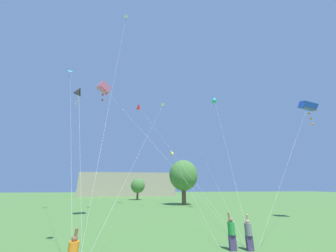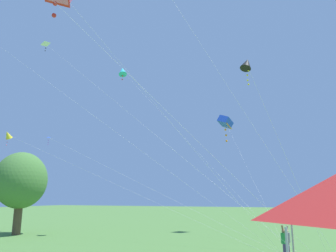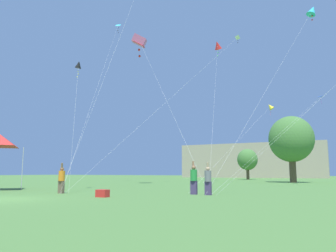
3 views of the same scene
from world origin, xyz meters
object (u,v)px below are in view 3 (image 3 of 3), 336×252
person_grey_shirt (208,179)px  kite_white_delta_4 (235,40)px  kite_cyan_delta_5 (118,27)px  kite_blue_delta_6 (319,99)px  person_orange_shirt (62,179)px  kite_red_diamond_7 (218,45)px  kite_cyan_diamond_10 (312,11)px  kite_pink_box_1 (139,41)px  kite_yellow_diamond_2 (270,107)px  cooler_box (103,193)px  person_green_shirt (194,178)px  kite_black_diamond_9 (79,65)px

person_grey_shirt → kite_white_delta_4: size_ratio=0.08×
kite_cyan_delta_5 → kite_blue_delta_6: kite_cyan_delta_5 is taller
person_orange_shirt → kite_red_diamond_7: kite_red_diamond_7 is taller
kite_red_diamond_7 → kite_white_delta_4: bearing=-58.0°
person_orange_shirt → kite_cyan_delta_5: kite_cyan_delta_5 is taller
kite_white_delta_4 → kite_cyan_diamond_10: bearing=-16.9°
kite_pink_box_1 → kite_yellow_diamond_2: size_ratio=0.63×
kite_white_delta_4 → kite_blue_delta_6: size_ratio=0.86×
cooler_box → kite_cyan_diamond_10: (9.58, 19.38, 16.52)m
kite_red_diamond_7 → kite_cyan_diamond_10: bearing=-36.5°
cooler_box → kite_pink_box_1: 21.32m
person_grey_shirt → kite_pink_box_1: bearing=-162.3°
cooler_box → kite_white_delta_4: size_ratio=0.03×
cooler_box → kite_red_diamond_7: size_ratio=0.02×
kite_white_delta_4 → kite_cyan_diamond_10: size_ratio=1.24×
person_orange_shirt → kite_pink_box_1: 19.06m
kite_yellow_diamond_2 → kite_blue_delta_6: size_ratio=0.98×
person_green_shirt → kite_cyan_delta_5: kite_cyan_delta_5 is taller
kite_blue_delta_6 → person_orange_shirt: bearing=-116.9°
person_green_shirt → kite_pink_box_1: bearing=-11.9°
person_green_shirt → kite_cyan_delta_5: size_ratio=0.09×
kite_white_delta_4 → kite_red_diamond_7: kite_red_diamond_7 is taller
person_green_shirt → kite_black_diamond_9: (-9.20, 0.46, 8.14)m
person_orange_shirt → kite_yellow_diamond_2: bearing=152.3°
person_grey_shirt → kite_yellow_diamond_2: (-0.38, 24.71, 8.54)m
cooler_box → kite_blue_delta_6: 30.93m
kite_cyan_delta_5 → kite_white_delta_4: bearing=11.9°
kite_pink_box_1 → kite_black_diamond_9: bearing=-85.1°
kite_pink_box_1 → kite_cyan_diamond_10: kite_cyan_diamond_10 is taller
kite_yellow_diamond_2 → kite_red_diamond_7: 11.51m
kite_white_delta_4 → kite_cyan_diamond_10: (8.25, -2.50, 0.48)m
person_grey_shirt → kite_pink_box_1: size_ratio=0.11×
cooler_box → kite_yellow_diamond_2: (3.87, 28.44, 9.21)m
person_grey_shirt → kite_white_delta_4: bearing=160.4°
kite_pink_box_1 → kite_white_delta_4: bearing=44.1°
kite_black_diamond_9 → kite_white_delta_4: bearing=67.7°
cooler_box → kite_black_diamond_9: kite_black_diamond_9 is taller
person_orange_shirt → kite_white_delta_4: kite_white_delta_4 is taller
kite_yellow_diamond_2 → kite_white_delta_4: 9.80m
person_orange_shirt → kite_white_delta_4: size_ratio=0.08×
kite_blue_delta_6 → kite_cyan_delta_5: bearing=-158.2°
person_green_shirt → kite_yellow_diamond_2: 26.00m
cooler_box → person_grey_shirt: (4.24, 3.73, 0.67)m
cooler_box → kite_pink_box_1: kite_pink_box_1 is taller
person_grey_shirt → kite_pink_box_1: (-10.93, 10.39, 13.83)m
person_green_shirt → kite_white_delta_4: bearing=-50.0°
person_grey_shirt → kite_pink_box_1: kite_pink_box_1 is taller
kite_cyan_diamond_10 → kite_yellow_diamond_2: bearing=122.3°
person_grey_shirt → cooler_box: bearing=-77.4°
cooler_box → kite_black_diamond_9: 11.46m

